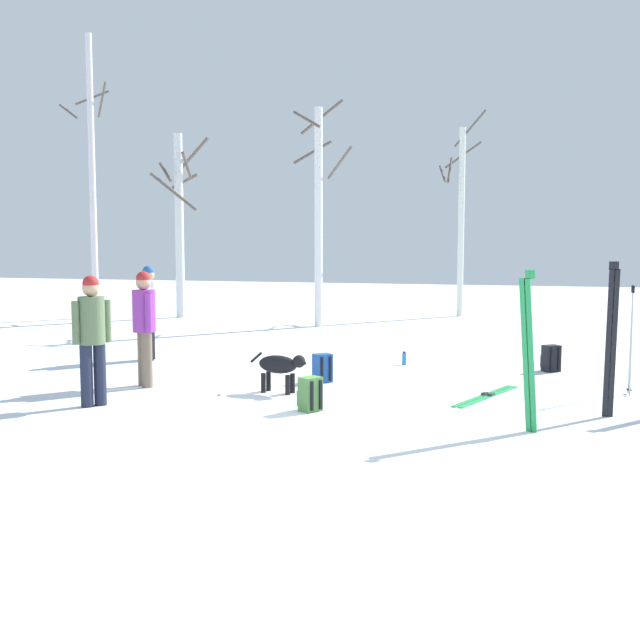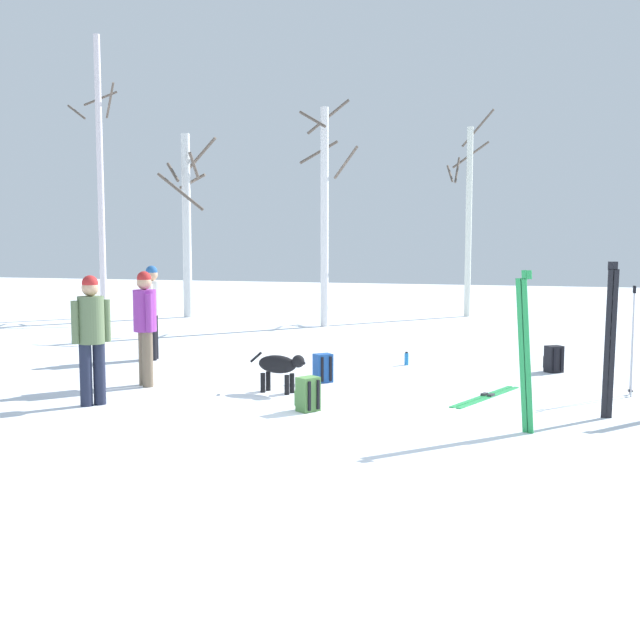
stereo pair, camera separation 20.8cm
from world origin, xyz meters
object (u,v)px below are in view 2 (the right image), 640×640
at_px(ski_pair_planted_0, 525,352).
at_px(birch_tree_3, 468,216).
at_px(water_bottle_0, 406,359).
at_px(backpack_1, 554,359).
at_px(ski_pair_lying_0, 486,396).
at_px(birch_tree_2, 325,211).
at_px(birch_tree_1, 187,220).
at_px(ski_poles_0, 633,338).
at_px(dog, 280,366).
at_px(person_0, 91,331).
at_px(backpack_0, 323,368).
at_px(person_1, 145,321).
at_px(person_2, 152,306).
at_px(ski_pair_planted_1, 610,341).
at_px(backpack_2, 308,394).
at_px(birch_tree_0, 100,175).

distance_m(ski_pair_planted_0, birch_tree_3, 14.00).
bearing_deg(water_bottle_0, backpack_1, -0.39).
bearing_deg(ski_pair_lying_0, water_bottle_0, 122.75).
height_order(birch_tree_2, birch_tree_3, birch_tree_3).
bearing_deg(birch_tree_2, birch_tree_1, 164.82).
bearing_deg(ski_pair_planted_0, ski_poles_0, 62.57).
bearing_deg(ski_pair_lying_0, dog, -169.17).
relative_size(person_0, birch_tree_3, 0.29).
distance_m(water_bottle_0, birch_tree_2, 6.99).
distance_m(ski_pair_lying_0, backpack_0, 2.56).
xyz_separation_m(ski_poles_0, backpack_0, (-4.43, -0.24, -0.61)).
distance_m(person_1, backpack_1, 6.62).
height_order(water_bottle_0, birch_tree_1, birch_tree_1).
bearing_deg(birch_tree_3, person_2, -114.38).
relative_size(ski_pair_lying_0, birch_tree_1, 0.35).
xyz_separation_m(person_0, person_1, (-0.03, 1.44, 0.00)).
bearing_deg(birch_tree_3, birch_tree_2, -130.00).
bearing_deg(person_2, water_bottle_0, 8.86).
distance_m(ski_pair_planted_1, backpack_2, 3.77).
distance_m(water_bottle_0, birch_tree_0, 12.15).
relative_size(backpack_1, birch_tree_0, 0.06).
distance_m(ski_pair_lying_0, birch_tree_0, 14.76).
relative_size(ski_pair_lying_0, backpack_1, 4.07).
xyz_separation_m(backpack_0, birch_tree_0, (-8.91, 8.01, 3.79)).
relative_size(dog, birch_tree_1, 0.17).
bearing_deg(backpack_0, water_bottle_0, 65.44).
bearing_deg(birch_tree_1, dog, -57.16).
relative_size(person_2, ski_pair_planted_1, 0.90).
height_order(ski_poles_0, birch_tree_3, birch_tree_3).
xyz_separation_m(dog, birch_tree_1, (-6.31, 9.78, 2.36)).
relative_size(backpack_0, birch_tree_3, 0.07).
xyz_separation_m(birch_tree_0, birch_tree_2, (6.68, -0.43, -1.09)).
bearing_deg(backpack_1, person_1, -152.23).
height_order(person_1, ski_pair_lying_0, person_1).
bearing_deg(water_bottle_0, ski_pair_planted_1, -46.95).
distance_m(dog, ski_pair_planted_0, 3.72).
xyz_separation_m(ski_pair_planted_1, backpack_2, (-3.63, -0.69, -0.74)).
relative_size(water_bottle_0, birch_tree_1, 0.05).
xyz_separation_m(ski_poles_0, backpack_1, (-1.05, 1.76, -0.61)).
xyz_separation_m(backpack_0, birch_tree_3, (0.91, 11.33, 2.65)).
distance_m(ski_pair_lying_0, birch_tree_2, 9.77).
bearing_deg(birch_tree_0, birch_tree_1, 18.86).
height_order(dog, ski_pair_planted_1, ski_pair_planted_1).
relative_size(ski_poles_0, water_bottle_0, 6.56).
bearing_deg(birch_tree_2, ski_pair_planted_0, -61.89).
xyz_separation_m(backpack_2, water_bottle_0, (0.51, 4.03, -0.10)).
height_order(dog, birch_tree_2, birch_tree_2).
xyz_separation_m(dog, birch_tree_3, (1.25, 12.33, 2.48)).
bearing_deg(person_0, backpack_2, 9.70).
distance_m(person_2, ski_poles_0, 8.13).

